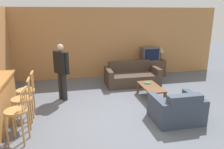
{
  "coord_description": "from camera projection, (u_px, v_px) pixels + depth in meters",
  "views": [
    {
      "loc": [
        -1.31,
        -4.52,
        2.42
      ],
      "look_at": [
        -0.13,
        0.86,
        0.85
      ],
      "focal_mm": 35.0,
      "sensor_mm": 36.0,
      "label": 1
    }
  ],
  "objects": [
    {
      "name": "ground_plane",
      "position": [
        125.0,
        118.0,
        5.18
      ],
      "size": [
        24.0,
        24.0,
        0.0
      ],
      "primitive_type": "plane",
      "color": "#565B66"
    },
    {
      "name": "wall_back",
      "position": [
        100.0,
        43.0,
        8.2
      ],
      "size": [
        9.4,
        0.08,
        2.6
      ],
      "color": "#B27A47",
      "rests_on": "ground_plane"
    },
    {
      "name": "bar_chair_near",
      "position": [
        17.0,
        114.0,
        4.08
      ],
      "size": [
        0.49,
        0.49,
        1.09
      ],
      "color": "#B77F42",
      "rests_on": "ground_plane"
    },
    {
      "name": "bar_chair_mid",
      "position": [
        22.0,
        102.0,
        4.62
      ],
      "size": [
        0.43,
        0.43,
        1.09
      ],
      "color": "#B77F42",
      "rests_on": "ground_plane"
    },
    {
      "name": "bar_chair_far",
      "position": [
        26.0,
        93.0,
        5.14
      ],
      "size": [
        0.43,
        0.43,
        1.09
      ],
      "color": "#B77F42",
      "rests_on": "ground_plane"
    },
    {
      "name": "couch_far",
      "position": [
        132.0,
        77.0,
        7.57
      ],
      "size": [
        1.81,
        0.92,
        0.76
      ],
      "color": "#423328",
      "rests_on": "ground_plane"
    },
    {
      "name": "armchair_near",
      "position": [
        177.0,
        110.0,
        5.0
      ],
      "size": [
        1.08,
        0.88,
        0.74
      ],
      "color": "#384251",
      "rests_on": "ground_plane"
    },
    {
      "name": "coffee_table",
      "position": [
        151.0,
        88.0,
        6.33
      ],
      "size": [
        0.51,
        1.08,
        0.37
      ],
      "color": "brown",
      "rests_on": "ground_plane"
    },
    {
      "name": "tv_unit",
      "position": [
        149.0,
        68.0,
        8.54
      ],
      "size": [
        1.21,
        0.47,
        0.63
      ],
      "color": "#513823",
      "rests_on": "ground_plane"
    },
    {
      "name": "tv",
      "position": [
        150.0,
        54.0,
        8.38
      ],
      "size": [
        0.63,
        0.45,
        0.5
      ],
      "color": "#4C4C4C",
      "rests_on": "tv_unit"
    },
    {
      "name": "book_on_table",
      "position": [
        148.0,
        83.0,
        6.55
      ],
      "size": [
        0.22,
        0.21,
        0.03
      ],
      "color": "#33704C",
      "rests_on": "coffee_table"
    },
    {
      "name": "table_lamp",
      "position": [
        161.0,
        49.0,
        8.43
      ],
      "size": [
        0.26,
        0.26,
        0.55
      ],
      "color": "brown",
      "rests_on": "tv_unit"
    },
    {
      "name": "person_by_window",
      "position": [
        62.0,
        69.0,
        6.06
      ],
      "size": [
        0.43,
        0.49,
        1.6
      ],
      "color": "black",
      "rests_on": "ground_plane"
    }
  ]
}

